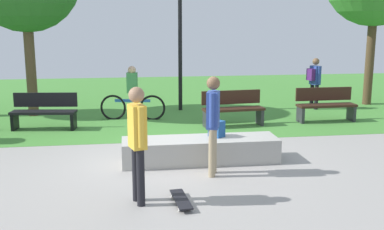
# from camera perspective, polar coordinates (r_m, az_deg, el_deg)

# --- Properties ---
(ground_plane) EXTENTS (28.00, 28.00, 0.00)m
(ground_plane) POSITION_cam_1_polar(r_m,az_deg,el_deg) (9.14, -2.69, -5.42)
(ground_plane) COLOR #9E9993
(grass_lawn) EXTENTS (26.60, 12.68, 0.01)m
(grass_lawn) POSITION_cam_1_polar(r_m,az_deg,el_deg) (16.60, -5.28, 2.20)
(grass_lawn) COLOR #478C38
(grass_lawn) RESTS_ON ground_plane
(concrete_ledge) EXTENTS (2.99, 0.79, 0.46)m
(concrete_ledge) POSITION_cam_1_polar(r_m,az_deg,el_deg) (8.86, 1.04, -4.39)
(concrete_ledge) COLOR #A8A59E
(concrete_ledge) RESTS_ON ground_plane
(backpack_on_ledge) EXTENTS (0.33, 0.34, 0.32)m
(backpack_on_ledge) POSITION_cam_1_polar(r_m,az_deg,el_deg) (8.92, 3.08, -1.70)
(backpack_on_ledge) COLOR #1E4C8C
(backpack_on_ledge) RESTS_ON concrete_ledge
(skater_performing_trick) EXTENTS (0.28, 0.42, 1.75)m
(skater_performing_trick) POSITION_cam_1_polar(r_m,az_deg,el_deg) (6.69, -6.82, -2.62)
(skater_performing_trick) COLOR black
(skater_performing_trick) RESTS_ON ground_plane
(skater_watching) EXTENTS (0.29, 0.41, 1.75)m
(skater_watching) POSITION_cam_1_polar(r_m,az_deg,el_deg) (7.92, 2.63, -0.37)
(skater_watching) COLOR tan
(skater_watching) RESTS_ON ground_plane
(skateboard_by_ledge) EXTENTS (0.27, 0.81, 0.08)m
(skateboard_by_ledge) POSITION_cam_1_polar(r_m,az_deg,el_deg) (6.92, -1.38, -10.47)
(skateboard_by_ledge) COLOR black
(skateboard_by_ledge) RESTS_ON ground_plane
(park_bench_far_right) EXTENTS (1.64, 0.61, 0.91)m
(park_bench_far_right) POSITION_cam_1_polar(r_m,az_deg,el_deg) (11.95, 5.09, 0.94)
(park_bench_far_right) COLOR #331E14
(park_bench_far_right) RESTS_ON ground_plane
(park_bench_near_path) EXTENTS (1.65, 0.66, 0.91)m
(park_bench_near_path) POSITION_cam_1_polar(r_m,az_deg,el_deg) (12.10, -17.92, 0.55)
(park_bench_near_path) COLOR black
(park_bench_near_path) RESTS_ON ground_plane
(park_bench_near_lamppost) EXTENTS (1.61, 0.50, 0.91)m
(park_bench_near_lamppost) POSITION_cam_1_polar(r_m,az_deg,el_deg) (12.98, 16.30, 1.35)
(park_bench_near_lamppost) COLOR #331E14
(park_bench_near_lamppost) RESTS_ON ground_plane
(lamp_post) EXTENTS (0.28, 0.28, 4.56)m
(lamp_post) POSITION_cam_1_polar(r_m,az_deg,el_deg) (13.89, -1.50, 11.81)
(lamp_post) COLOR black
(lamp_post) RESTS_ON ground_plane
(pedestrian_with_backpack) EXTENTS (0.41, 0.42, 1.59)m
(pedestrian_with_backpack) POSITION_cam_1_polar(r_m,az_deg,el_deg) (14.67, 15.00, 4.37)
(pedestrian_with_backpack) COLOR black
(pedestrian_with_backpack) RESTS_ON ground_plane
(cyclist_on_bicycle) EXTENTS (1.80, 0.39, 1.52)m
(cyclist_on_bicycle) POSITION_cam_1_polar(r_m,az_deg,el_deg) (12.76, -7.43, 2.24)
(cyclist_on_bicycle) COLOR black
(cyclist_on_bicycle) RESTS_ON ground_plane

